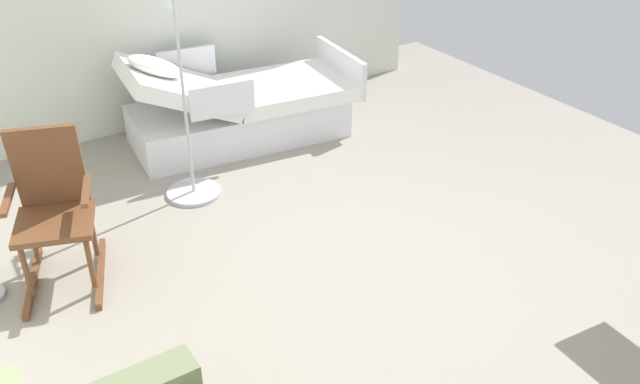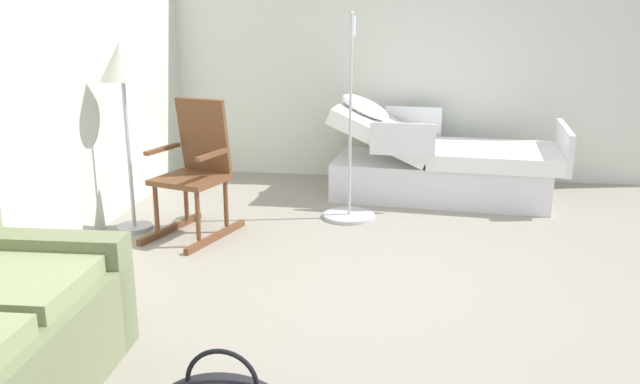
{
  "view_description": "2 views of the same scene",
  "coord_description": "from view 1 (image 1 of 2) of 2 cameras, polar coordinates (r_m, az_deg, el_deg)",
  "views": [
    {
      "loc": [
        -3.26,
        2.22,
        2.79
      ],
      "look_at": [
        -0.25,
        0.35,
        0.72
      ],
      "focal_mm": 38.1,
      "sensor_mm": 36.0,
      "label": 1
    },
    {
      "loc": [
        -3.93,
        0.13,
        1.69
      ],
      "look_at": [
        -0.28,
        0.61,
        0.67
      ],
      "focal_mm": 36.66,
      "sensor_mm": 36.0,
      "label": 2
    }
  ],
  "objects": [
    {
      "name": "ground_plane",
      "position": [
        4.83,
        1.97,
        -5.09
      ],
      "size": [
        6.96,
        6.96,
        0.0
      ],
      "primitive_type": "plane",
      "color": "gray"
    },
    {
      "name": "hospital_bed",
      "position": [
        6.37,
        -6.88,
        6.96
      ],
      "size": [
        1.15,
        2.17,
        0.98
      ],
      "color": "silver",
      "rests_on": "ground"
    },
    {
      "name": "rocking_chair",
      "position": [
        4.67,
        -21.44,
        -1.42
      ],
      "size": [
        0.87,
        0.69,
        1.05
      ],
      "color": "brown",
      "rests_on": "ground"
    },
    {
      "name": "iv_pole",
      "position": [
        5.5,
        -10.79,
        2.12
      ],
      "size": [
        0.44,
        0.44,
        1.69
      ],
      "color": "#B2B5BA",
      "rests_on": "ground"
    }
  ]
}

